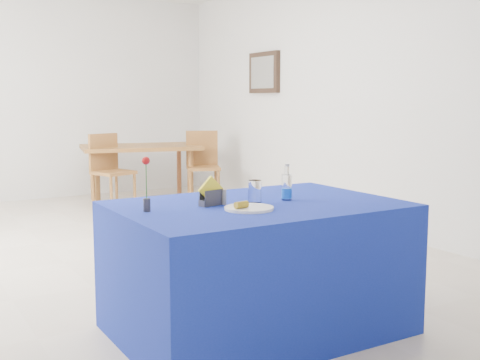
% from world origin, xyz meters
% --- Properties ---
extents(floor, '(7.00, 7.00, 0.00)m').
position_xyz_m(floor, '(0.00, 0.00, 0.00)').
color(floor, beige).
rests_on(floor, ground).
extents(room_shell, '(7.00, 7.00, 7.00)m').
position_xyz_m(room_shell, '(0.00, 0.00, 1.75)').
color(room_shell, silver).
rests_on(room_shell, ground).
extents(picture_frame, '(0.06, 0.64, 0.52)m').
position_xyz_m(picture_frame, '(2.47, 1.60, 1.70)').
color(picture_frame, black).
rests_on(picture_frame, room_shell).
extents(picture_art, '(0.02, 0.52, 0.40)m').
position_xyz_m(picture_art, '(2.44, 1.60, 1.70)').
color(picture_art, '#998C66').
rests_on(picture_art, room_shell).
extents(plate, '(0.27, 0.27, 0.01)m').
position_xyz_m(plate, '(-0.11, -2.23, 0.77)').
color(plate, white).
rests_on(plate, blue_table).
extents(drinking_glass, '(0.08, 0.08, 0.13)m').
position_xyz_m(drinking_glass, '(0.03, -2.05, 0.82)').
color(drinking_glass, white).
rests_on(drinking_glass, blue_table).
extents(salt_shaker, '(0.03, 0.03, 0.08)m').
position_xyz_m(salt_shaker, '(-0.24, -1.93, 0.80)').
color(salt_shaker, gray).
rests_on(salt_shaker, blue_table).
extents(pepper_shaker, '(0.03, 0.03, 0.08)m').
position_xyz_m(pepper_shaker, '(-0.15, -2.02, 0.80)').
color(pepper_shaker, slate).
rests_on(pepper_shaker, blue_table).
extents(blue_table, '(1.60, 1.10, 0.76)m').
position_xyz_m(blue_table, '(0.04, -2.07, 0.38)').
color(blue_table, navy).
rests_on(blue_table, floor).
extents(water_bottle, '(0.06, 0.06, 0.21)m').
position_xyz_m(water_bottle, '(0.25, -2.07, 0.83)').
color(water_bottle, white).
rests_on(water_bottle, blue_table).
extents(napkin_holder, '(0.16, 0.09, 0.17)m').
position_xyz_m(napkin_holder, '(-0.23, -2.01, 0.81)').
color(napkin_holder, '#3C3C42').
rests_on(napkin_holder, blue_table).
extents(rose_vase, '(0.04, 0.04, 0.29)m').
position_xyz_m(rose_vase, '(-0.61, -2.00, 0.89)').
color(rose_vase, '#29282E').
rests_on(rose_vase, blue_table).
extents(oak_table, '(1.68, 1.27, 0.76)m').
position_xyz_m(oak_table, '(1.14, 2.56, 0.68)').
color(oak_table, olive).
rests_on(oak_table, floor).
extents(chair_bg_left, '(0.53, 0.53, 0.94)m').
position_xyz_m(chair_bg_left, '(0.60, 2.25, 0.54)').
color(chair_bg_left, '#9B612D').
rests_on(chair_bg_left, floor).
extents(chair_bg_right, '(0.55, 0.55, 0.95)m').
position_xyz_m(chair_bg_right, '(1.83, 2.11, 0.55)').
color(chair_bg_right, '#9B612D').
rests_on(chair_bg_right, floor).
extents(banana_pieces, '(0.08, 0.05, 0.04)m').
position_xyz_m(banana_pieces, '(-0.17, -2.24, 0.79)').
color(banana_pieces, yellow).
rests_on(banana_pieces, plate).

